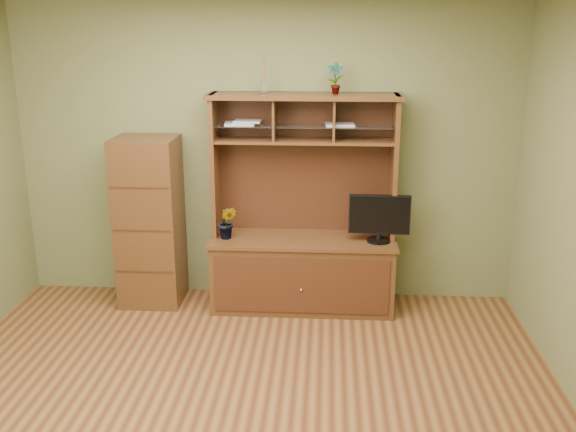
{
  "coord_description": "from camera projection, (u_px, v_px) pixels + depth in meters",
  "views": [
    {
      "loc": [
        0.56,
        -3.67,
        2.47
      ],
      "look_at": [
        0.25,
        1.2,
        1.0
      ],
      "focal_mm": 40.0,
      "sensor_mm": 36.0,
      "label": 1
    }
  ],
  "objects": [
    {
      "name": "room",
      "position": [
        233.0,
        217.0,
        3.86
      ],
      "size": [
        4.54,
        4.04,
        2.74
      ],
      "color": "#562E18",
      "rests_on": "ground"
    },
    {
      "name": "orchid_plant",
      "position": [
        227.0,
        223.0,
        5.61
      ],
      "size": [
        0.18,
        0.15,
        0.3
      ],
      "primitive_type": "imported",
      "rotation": [
        0.0,
        0.0,
        -0.13
      ],
      "color": "#2D5A1F",
      "rests_on": "media_hutch"
    },
    {
      "name": "side_cabinet",
      "position": [
        150.0,
        222.0,
        5.75
      ],
      "size": [
        0.54,
        0.5,
        1.52
      ],
      "color": "#4A2B15",
      "rests_on": "room"
    },
    {
      "name": "media_hutch",
      "position": [
        303.0,
        251.0,
        5.73
      ],
      "size": [
        1.66,
        0.61,
        1.9
      ],
      "color": "#4A2B15",
      "rests_on": "room"
    },
    {
      "name": "top_plant",
      "position": [
        335.0,
        78.0,
        5.35
      ],
      "size": [
        0.14,
        0.1,
        0.26
      ],
      "primitive_type": "imported",
      "rotation": [
        0.0,
        0.0,
        -0.07
      ],
      "color": "#326D26",
      "rests_on": "media_hutch"
    },
    {
      "name": "monitor",
      "position": [
        379.0,
        217.0,
        5.51
      ],
      "size": [
        0.53,
        0.2,
        0.42
      ],
      "rotation": [
        0.0,
        0.0,
        -0.04
      ],
      "color": "black",
      "rests_on": "media_hutch"
    },
    {
      "name": "magazines",
      "position": [
        274.0,
        123.0,
        5.49
      ],
      "size": [
        1.12,
        0.21,
        0.04
      ],
      "color": "silver",
      "rests_on": "media_hutch"
    },
    {
      "name": "reed_diffuser",
      "position": [
        264.0,
        79.0,
        5.39
      ],
      "size": [
        0.06,
        0.06,
        0.3
      ],
      "color": "silver",
      "rests_on": "media_hutch"
    }
  ]
}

